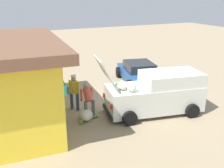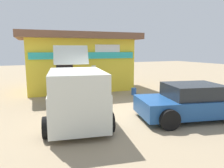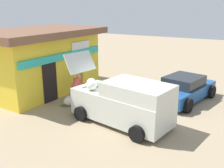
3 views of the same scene
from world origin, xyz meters
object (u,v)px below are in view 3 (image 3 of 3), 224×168
Objects in this scene: customer_bending at (76,87)px; paint_bucket at (109,84)px; storefront_bar at (42,59)px; delivery_van at (124,102)px; vendor_standing at (83,80)px; parked_sedan at (183,89)px; unloaded_banana_pile at (71,101)px.

paint_bucket is (3.32, -0.00, -0.71)m from customer_bending.
storefront_bar is 1.49× the size of delivery_van.
delivery_van is 12.86× the size of paint_bucket.
vendor_standing is 1.09m from customer_bending.
delivery_van is at bearing -119.34° from vendor_standing.
customer_bending is (-1.00, -3.08, -0.92)m from storefront_bar.
unloaded_banana_pile is at bearing 126.02° from parked_sedan.
unloaded_banana_pile is at bearing -112.65° from storefront_bar.
parked_sedan is 4.52m from paint_bucket.
customer_bending is 3.89× the size of paint_bucket.
delivery_van is at bearing -105.29° from customer_bending.
delivery_van is at bearing -100.95° from unloaded_banana_pile.
unloaded_banana_pile is at bearing 139.42° from customer_bending.
paint_bucket is (2.32, -3.09, -1.63)m from storefront_bar.
storefront_bar is at bearing 71.95° from customer_bending.
parked_sedan is 5.80m from unloaded_banana_pile.
delivery_van is (-1.83, -6.11, -0.89)m from storefront_bar.
paint_bucket is (2.28, -0.30, -0.78)m from vendor_standing.
paint_bucket is at bearing 88.39° from parked_sedan.
parked_sedan is 2.87× the size of customer_bending.
parked_sedan is 11.15× the size of paint_bucket.
paint_bucket is at bearing -0.06° from customer_bending.
vendor_standing is (0.04, -2.79, -0.85)m from storefront_bar.
unloaded_banana_pile is at bearing -174.56° from vendor_standing.
storefront_bar is 7.58× the size of unloaded_banana_pile.
vendor_standing is 1.46m from unloaded_banana_pile.
storefront_bar is at bearing 90.75° from vendor_standing.
storefront_bar is 2.91m from vendor_standing.
parked_sedan is at bearing -91.61° from paint_bucket.
customer_bending reaches higher than parked_sedan.
unloaded_banana_pile is at bearing 79.05° from delivery_van.
parked_sedan is at bearing -65.82° from vendor_standing.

